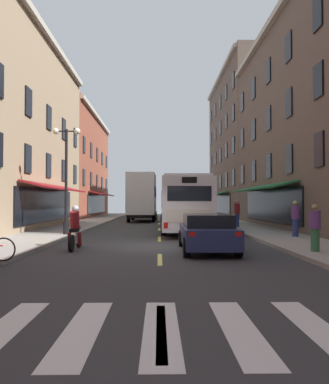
# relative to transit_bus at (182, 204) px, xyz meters

# --- Properties ---
(ground_plane) EXTENTS (34.80, 80.00, 0.10)m
(ground_plane) POSITION_rel_transit_bus_xyz_m (-1.45, -8.43, -1.71)
(ground_plane) COLOR #333335
(lane_centre_dashes) EXTENTS (0.14, 73.90, 0.01)m
(lane_centre_dashes) POSITION_rel_transit_bus_xyz_m (-1.45, -8.68, -1.66)
(lane_centre_dashes) COLOR #DBCC4C
(lane_centre_dashes) RESTS_ON ground
(crosswalk_near) EXTENTS (7.10, 2.80, 0.01)m
(crosswalk_near) POSITION_rel_transit_bus_xyz_m (-1.45, -18.43, -1.66)
(crosswalk_near) COLOR silver
(crosswalk_near) RESTS_ON ground
(sidewalk_left) EXTENTS (3.00, 80.00, 0.14)m
(sidewalk_left) POSITION_rel_transit_bus_xyz_m (-7.35, -8.43, -1.59)
(sidewalk_left) COLOR gray
(sidewalk_left) RESTS_ON ground
(sidewalk_right) EXTENTS (3.00, 80.00, 0.14)m
(sidewalk_right) POSITION_rel_transit_bus_xyz_m (4.45, -8.43, -1.59)
(sidewalk_right) COLOR gray
(sidewalk_right) RESTS_ON ground
(transit_bus) EXTENTS (2.73, 12.33, 3.16)m
(transit_bus) POSITION_rel_transit_bus_xyz_m (0.00, 0.00, 0.00)
(transit_bus) COLOR white
(transit_bus) RESTS_ON ground
(box_truck) EXTENTS (2.60, 7.33, 4.30)m
(box_truck) POSITION_rel_transit_bus_xyz_m (-2.98, 11.22, 0.52)
(box_truck) COLOR white
(box_truck) RESTS_ON ground
(sedan_near) EXTENTS (1.93, 4.45, 1.34)m
(sedan_near) POSITION_rel_transit_bus_xyz_m (0.26, -10.05, -0.97)
(sedan_near) COLOR navy
(sedan_near) RESTS_ON ground
(sedan_mid) EXTENTS (1.95, 4.65, 1.40)m
(sedan_mid) POSITION_rel_transit_bus_xyz_m (-2.94, 20.07, -0.95)
(sedan_mid) COLOR #144723
(sedan_mid) RESTS_ON ground
(motorcycle_rider) EXTENTS (0.62, 2.07, 1.66)m
(motorcycle_rider) POSITION_rel_transit_bus_xyz_m (-4.60, -9.52, -0.95)
(motorcycle_rider) COLOR black
(motorcycle_rider) RESTS_ON ground
(pedestrian_near) EXTENTS (0.37, 0.52, 1.71)m
(pedestrian_near) POSITION_rel_transit_bus_xyz_m (5.01, -5.77, -0.62)
(pedestrian_near) COLOR navy
(pedestrian_near) RESTS_ON sidewalk_right
(pedestrian_mid) EXTENTS (0.36, 0.36, 1.57)m
(pedestrian_mid) POSITION_rel_transit_bus_xyz_m (3.73, -11.18, -0.72)
(pedestrian_mid) COLOR #33663F
(pedestrian_mid) RESTS_ON sidewalk_right
(pedestrian_far) EXTENTS (0.36, 0.36, 1.80)m
(pedestrian_far) POSITION_rel_transit_bus_xyz_m (3.65, 1.09, -0.59)
(pedestrian_far) COLOR navy
(pedestrian_far) RESTS_ON sidewalk_right
(street_lamp_twin) EXTENTS (1.42, 0.32, 5.43)m
(street_lamp_twin) POSITION_rel_transit_bus_xyz_m (-6.22, -4.28, 1.48)
(street_lamp_twin) COLOR black
(street_lamp_twin) RESTS_ON sidewalk_left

